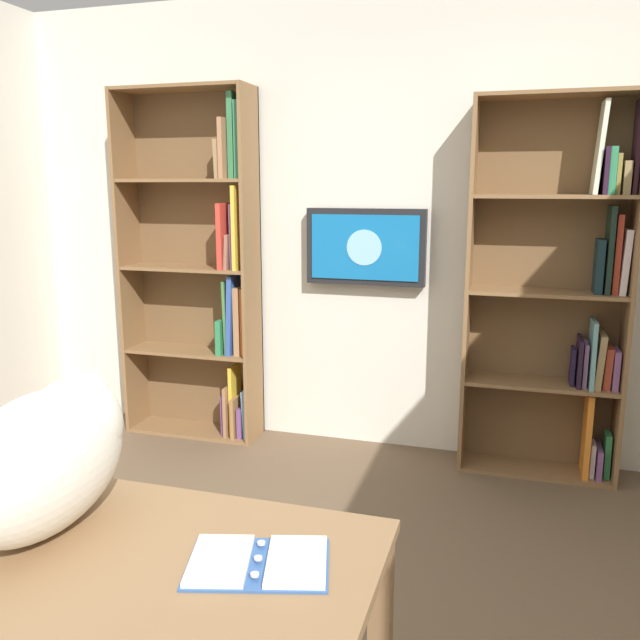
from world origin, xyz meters
The scene contains 7 objects.
wall_back centered at (0.00, -2.23, 1.35)m, with size 4.52×0.06×2.70m, color silver.
bookshelf_left centered at (-1.16, -2.07, 1.02)m, with size 0.84×0.28×2.06m.
bookshelf_right centered at (0.96, -2.07, 1.08)m, with size 0.87×0.28×2.17m.
wall_mounted_tv centered at (-0.04, -2.15, 1.24)m, with size 0.71×0.07×0.45m.
desk centered at (0.13, 0.44, 0.63)m, with size 1.54×0.70×0.73m.
cat centered at (0.22, 0.33, 0.92)m, with size 0.29×0.71×0.38m.
open_binder centered at (-0.36, 0.37, 0.74)m, with size 0.38×0.30×0.02m.
Camera 1 is at (-0.90, 1.66, 1.60)m, focal length 36.85 mm.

